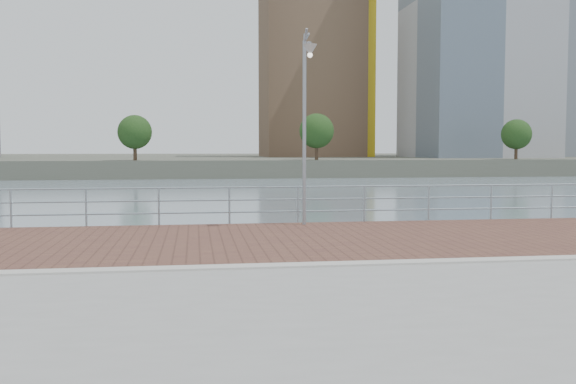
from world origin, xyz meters
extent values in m
plane|color=slate|center=(0.00, 0.00, -2.00)|extent=(400.00, 400.00, 0.00)
cube|color=brown|center=(0.00, 3.60, 0.01)|extent=(40.00, 6.80, 0.02)
cube|color=#B7B5AD|center=(0.00, 0.00, 0.03)|extent=(40.00, 0.40, 0.06)
cube|color=#4C5142|center=(0.00, 122.50, -0.75)|extent=(320.00, 95.00, 2.50)
cylinder|color=#8C9EA8|center=(-7.18, 7.00, 0.55)|extent=(0.06, 0.06, 1.10)
cylinder|color=#8C9EA8|center=(-5.13, 7.00, 0.55)|extent=(0.06, 0.06, 1.10)
cylinder|color=#8C9EA8|center=(-3.08, 7.00, 0.55)|extent=(0.06, 0.06, 1.10)
cylinder|color=#8C9EA8|center=(-1.03, 7.00, 0.55)|extent=(0.06, 0.06, 1.10)
cylinder|color=#8C9EA8|center=(1.03, 7.00, 0.55)|extent=(0.06, 0.06, 1.10)
cylinder|color=#8C9EA8|center=(3.08, 7.00, 0.55)|extent=(0.06, 0.06, 1.10)
cylinder|color=#8C9EA8|center=(5.13, 7.00, 0.55)|extent=(0.06, 0.06, 1.10)
cylinder|color=#8C9EA8|center=(7.18, 7.00, 0.55)|extent=(0.06, 0.06, 1.10)
cylinder|color=#8C9EA8|center=(9.24, 7.00, 0.55)|extent=(0.06, 0.06, 1.10)
cylinder|color=#8C9EA8|center=(0.00, 7.00, 1.10)|extent=(39.00, 0.05, 0.05)
cylinder|color=#8C9EA8|center=(0.00, 7.00, 0.73)|extent=(39.00, 0.05, 0.05)
cylinder|color=#8C9EA8|center=(0.00, 7.00, 0.36)|extent=(39.00, 0.05, 0.05)
cylinder|color=gray|center=(1.14, 6.50, 2.68)|extent=(0.11, 0.11, 5.35)
cylinder|color=gray|center=(1.14, 6.05, 5.35)|extent=(0.06, 0.89, 0.06)
cone|color=#B2B2AD|center=(1.14, 5.61, 5.17)|extent=(0.39, 0.39, 0.31)
cube|color=gold|center=(30.00, 104.00, 25.50)|extent=(2.00, 2.00, 50.00)
cube|color=brown|center=(20.00, 110.00, 16.59)|extent=(18.00, 18.00, 32.19)
cube|color=#9E9EA3|center=(48.00, 98.00, 28.23)|extent=(22.00, 22.00, 55.47)
cube|color=#B2ADA3|center=(72.00, 108.00, 31.00)|extent=(20.00, 20.00, 61.01)
cylinder|color=#473323|center=(-10.00, 77.00, 2.29)|extent=(0.50, 0.50, 3.58)
sphere|color=#193814|center=(-10.00, 77.00, 4.34)|extent=(4.61, 4.61, 4.61)
cylinder|color=#473323|center=(15.00, 77.00, 2.41)|extent=(0.50, 0.50, 3.81)
sphere|color=#193814|center=(15.00, 77.00, 4.58)|extent=(4.90, 4.90, 4.90)
cylinder|color=#473323|center=(45.00, 77.00, 2.22)|extent=(0.50, 0.50, 3.45)
sphere|color=#193814|center=(45.00, 77.00, 4.20)|extent=(4.44, 4.44, 4.44)
camera|label=1|loc=(-2.03, -11.95, 2.29)|focal=40.00mm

